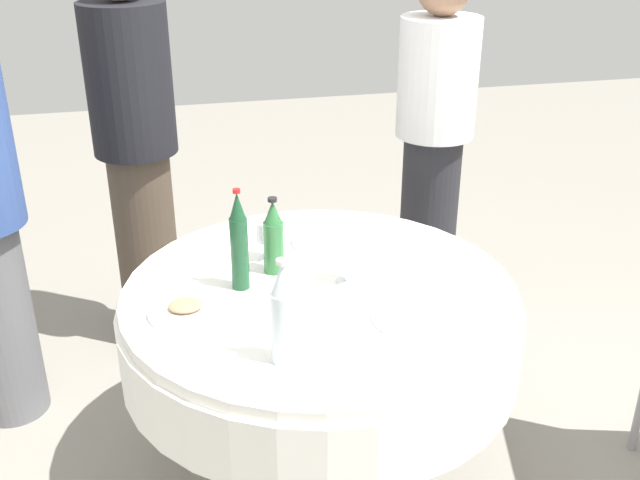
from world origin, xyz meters
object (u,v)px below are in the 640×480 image
plate_inner (408,317)px  bottle_dark_green_south (239,243)px  dining_table (320,329)px  plate_east (186,309)px  person_south (137,151)px  wine_glass_outer (266,232)px  bottle_clear_front (283,315)px  bottle_green_west (273,238)px  plate_rear (322,241)px  wine_glass_north (346,255)px  person_front (433,145)px

plate_inner → bottle_dark_green_south: bearing=-34.1°
dining_table → plate_east: bearing=8.2°
person_south → dining_table: bearing=-90.0°
bottle_dark_green_south → plate_east: 0.26m
wine_glass_outer → bottle_clear_front: bearing=85.0°
bottle_dark_green_south → wine_glass_outer: bearing=-122.1°
person_south → wine_glass_outer: bearing=-90.3°
bottle_green_west → plate_east: size_ratio=1.15×
bottle_clear_front → plate_rear: size_ratio=1.40×
plate_inner → wine_glass_outer: bearing=-54.9°
plate_rear → bottle_green_west: bearing=41.2°
dining_table → wine_glass_outer: size_ratio=9.19×
dining_table → person_south: person_south is taller
dining_table → plate_east: size_ratio=5.63×
bottle_clear_front → person_south: 1.44m
bottle_dark_green_south → plate_inner: bottle_dark_green_south is taller
bottle_clear_front → bottle_dark_green_south: 0.43m
dining_table → bottle_green_west: size_ratio=4.91×
dining_table → bottle_dark_green_south: bearing=-13.8°
wine_glass_outer → wine_glass_north: bearing=135.3°
wine_glass_outer → plate_inner: bearing=125.1°
bottle_dark_green_south → person_front: (-0.97, -0.90, -0.05)m
plate_east → person_front: (-1.15, -1.02, 0.09)m
bottle_clear_front → bottle_green_west: 0.51m
bottle_clear_front → person_front: 1.61m
wine_glass_north → bottle_dark_green_south: bearing=-6.6°
wine_glass_outer → plate_east: size_ratio=0.61×
plate_rear → plate_inner: 0.58m
bottle_clear_front → plate_east: bottle_clear_front is taller
plate_east → person_front: bearing=-138.6°
wine_glass_north → plate_east: 0.52m
bottle_dark_green_south → person_south: 1.01m
wine_glass_outer → person_front: 1.12m
bottle_dark_green_south → wine_glass_outer: size_ratio=2.39×
plate_inner → person_south: 1.48m
wine_glass_north → plate_inner: bearing=114.3°
plate_rear → plate_east: (0.50, 0.38, 0.00)m
dining_table → wine_glass_north: 0.26m
bottle_dark_green_south → wine_glass_outer: bottle_dark_green_south is taller
plate_rear → bottle_clear_front: bearing=69.0°
person_front → bottle_dark_green_south: bearing=-99.9°
plate_east → bottle_clear_front: bearing=128.2°
wine_glass_north → person_front: (-0.64, -0.93, 0.01)m
bottle_clear_front → wine_glass_north: bearing=-125.1°
dining_table → wine_glass_north: (-0.09, -0.02, 0.25)m
bottle_clear_front → wine_glass_north: (-0.27, -0.39, -0.04)m
bottle_dark_green_south → person_south: bearing=-72.8°
dining_table → bottle_green_west: (0.12, -0.14, 0.27)m
bottle_clear_front → plate_east: 0.41m
wine_glass_north → plate_rear: wine_glass_north is taller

